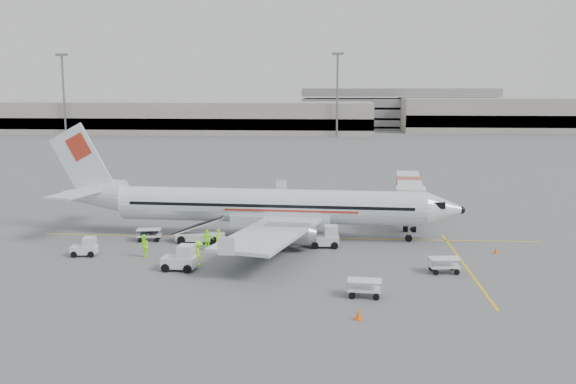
{
  "coord_description": "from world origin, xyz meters",
  "views": [
    {
      "loc": [
        4.04,
        -55.33,
        13.19
      ],
      "look_at": [
        0.0,
        2.0,
        3.8
      ],
      "focal_mm": 40.0,
      "sensor_mm": 36.0,
      "label": 1
    }
  ],
  "objects_px": {
    "jet_bridge": "(408,199)",
    "belt_loader": "(200,226)",
    "aircraft": "(271,183)",
    "tug_aft": "(84,246)",
    "tug_fore": "(324,236)",
    "tug_mid": "(179,258)"
  },
  "relations": [
    {
      "from": "aircraft",
      "to": "tug_aft",
      "type": "xyz_separation_m",
      "value": [
        -14.19,
        -7.23,
        -4.15
      ]
    },
    {
      "from": "tug_fore",
      "to": "tug_aft",
      "type": "relative_size",
      "value": 1.22
    },
    {
      "from": "belt_loader",
      "to": "tug_aft",
      "type": "height_order",
      "value": "belt_loader"
    },
    {
      "from": "tug_aft",
      "to": "belt_loader",
      "type": "bearing_deg",
      "value": 25.83
    },
    {
      "from": "tug_mid",
      "to": "jet_bridge",
      "type": "bearing_deg",
      "value": 50.15
    },
    {
      "from": "jet_bridge",
      "to": "belt_loader",
      "type": "height_order",
      "value": "jet_bridge"
    },
    {
      "from": "tug_fore",
      "to": "belt_loader",
      "type": "bearing_deg",
      "value": 171.79
    },
    {
      "from": "aircraft",
      "to": "tug_fore",
      "type": "xyz_separation_m",
      "value": [
        4.77,
        -3.11,
        -3.99
      ]
    },
    {
      "from": "belt_loader",
      "to": "tug_fore",
      "type": "relative_size",
      "value": 2.23
    },
    {
      "from": "belt_loader",
      "to": "tug_aft",
      "type": "distance_m",
      "value": 9.71
    },
    {
      "from": "tug_mid",
      "to": "tug_aft",
      "type": "xyz_separation_m",
      "value": [
        -8.47,
        3.44,
        -0.18
      ]
    },
    {
      "from": "belt_loader",
      "to": "tug_fore",
      "type": "distance_m",
      "value": 10.74
    },
    {
      "from": "belt_loader",
      "to": "tug_aft",
      "type": "xyz_separation_m",
      "value": [
        -8.27,
        -5.04,
        -0.69
      ]
    },
    {
      "from": "belt_loader",
      "to": "tug_mid",
      "type": "bearing_deg",
      "value": -86.18
    },
    {
      "from": "jet_bridge",
      "to": "tug_aft",
      "type": "height_order",
      "value": "jet_bridge"
    },
    {
      "from": "tug_fore",
      "to": "tug_aft",
      "type": "height_order",
      "value": "tug_fore"
    },
    {
      "from": "aircraft",
      "to": "tug_aft",
      "type": "bearing_deg",
      "value": -149.79
    },
    {
      "from": "belt_loader",
      "to": "aircraft",
      "type": "bearing_deg",
      "value": 22.78
    },
    {
      "from": "aircraft",
      "to": "tug_aft",
      "type": "distance_m",
      "value": 16.46
    },
    {
      "from": "jet_bridge",
      "to": "tug_mid",
      "type": "relative_size",
      "value": 6.61
    },
    {
      "from": "tug_mid",
      "to": "tug_aft",
      "type": "bearing_deg",
      "value": 161.65
    },
    {
      "from": "tug_fore",
      "to": "tug_mid",
      "type": "xyz_separation_m",
      "value": [
        -10.49,
        -7.56,
        0.02
      ]
    }
  ]
}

